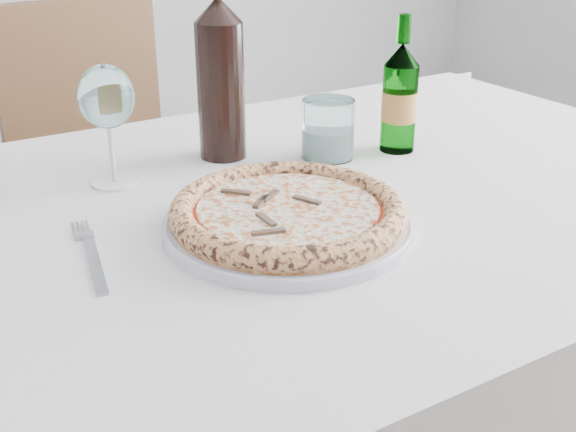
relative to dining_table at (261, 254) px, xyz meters
name	(u,v)px	position (x,y,z in m)	size (l,w,h in m)	color
dining_table	(261,254)	(0.00, 0.00, 0.00)	(1.67, 1.12, 0.76)	brown
chair_far	(104,175)	(-0.10, 0.79, -0.14)	(0.46, 0.46, 0.93)	brown
plate	(288,224)	(0.00, -0.10, 0.09)	(0.32, 0.32, 0.02)	silver
pizza	(288,211)	(0.00, -0.10, 0.11)	(0.30, 0.30, 0.03)	#F4B969
fork	(91,255)	(-0.24, -0.08, 0.08)	(0.03, 0.20, 0.00)	#8E91A1
wine_glass	(106,100)	(-0.17, 0.15, 0.21)	(0.08, 0.08, 0.18)	white
tumbler	(328,133)	(0.17, 0.13, 0.12)	(0.08, 0.08, 0.10)	white
beer_bottle	(400,98)	(0.29, 0.12, 0.17)	(0.06, 0.06, 0.22)	green
wine_bottle	(220,77)	(0.01, 0.20, 0.21)	(0.08, 0.08, 0.31)	black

